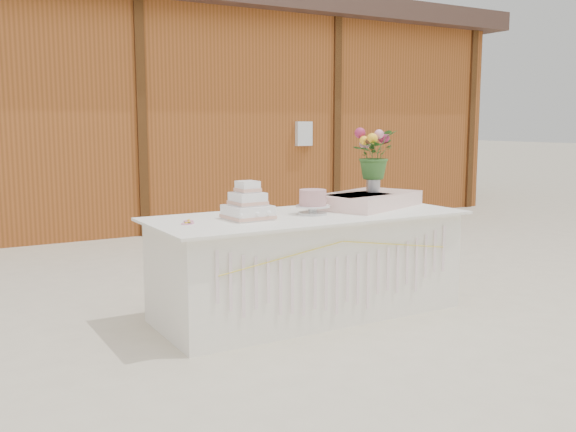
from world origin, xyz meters
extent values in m
plane|color=beige|center=(0.00, 0.00, 0.00)|extent=(80.00, 80.00, 0.00)
cube|color=brown|center=(0.00, 6.00, 1.50)|extent=(12.00, 4.00, 3.00)
cube|color=#3F2B23|center=(0.00, 6.00, 3.15)|extent=(12.60, 4.60, 0.30)
cube|color=white|center=(0.00, 0.00, 0.38)|extent=(2.28, 0.88, 0.75)
cube|color=white|center=(0.00, 0.00, 0.76)|extent=(2.40, 1.00, 0.02)
cube|color=white|center=(-0.50, 0.01, 0.82)|extent=(0.31, 0.31, 0.10)
cube|color=#E6A991|center=(-0.50, 0.01, 0.79)|extent=(0.32, 0.32, 0.02)
cube|color=white|center=(-0.50, 0.01, 0.92)|extent=(0.22, 0.22, 0.09)
cube|color=#E6A991|center=(-0.50, 0.01, 0.89)|extent=(0.23, 0.23, 0.02)
cube|color=white|center=(-0.50, 0.01, 1.00)|extent=(0.14, 0.14, 0.08)
cube|color=#E6A991|center=(-0.50, 0.01, 0.98)|extent=(0.16, 0.16, 0.02)
cylinder|color=silver|center=(0.03, -0.01, 0.78)|extent=(0.22, 0.22, 0.01)
cylinder|color=silver|center=(0.03, -0.01, 0.80)|extent=(0.06, 0.06, 0.04)
cylinder|color=silver|center=(0.03, -0.01, 0.83)|extent=(0.26, 0.26, 0.01)
cylinder|color=#C18B8C|center=(0.03, -0.01, 0.90)|extent=(0.20, 0.20, 0.12)
cube|color=beige|center=(0.66, 0.12, 0.83)|extent=(1.04, 0.83, 0.11)
cylinder|color=#B7B7BC|center=(0.74, 0.16, 0.96)|extent=(0.11, 0.11, 0.16)
imported|color=#326327|center=(0.74, 0.16, 1.24)|extent=(0.45, 0.42, 0.40)
camera|label=1|loc=(-2.53, -4.04, 1.45)|focal=40.00mm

